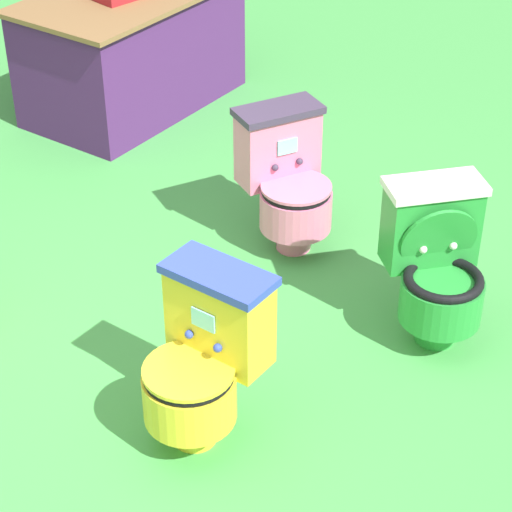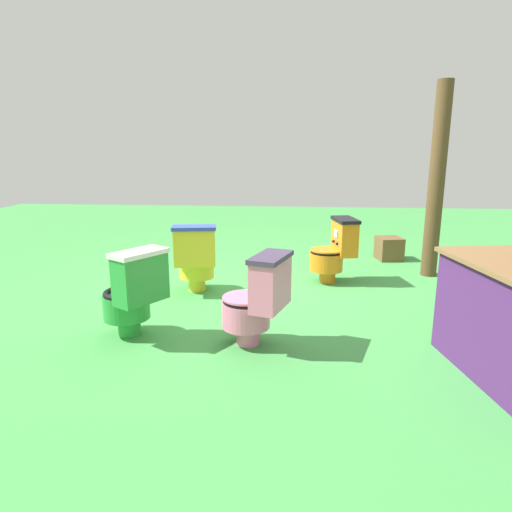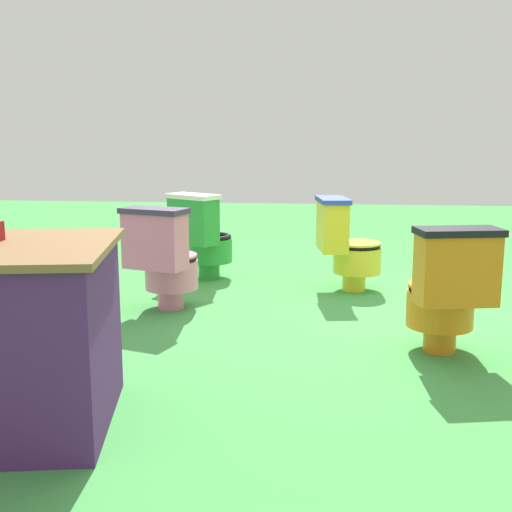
{
  "view_description": "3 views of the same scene",
  "coord_description": "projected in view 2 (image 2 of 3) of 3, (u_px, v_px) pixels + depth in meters",
  "views": [
    {
      "loc": [
        -1.77,
        -2.88,
        2.83
      ],
      "look_at": [
        0.8,
        -0.29,
        0.35
      ],
      "focal_mm": 68.51,
      "sensor_mm": 36.0,
      "label": 1
    },
    {
      "loc": [
        4.62,
        0.34,
        1.49
      ],
      "look_at": [
        0.5,
        -0.01,
        0.49
      ],
      "focal_mm": 31.84,
      "sensor_mm": 36.0,
      "label": 2
    },
    {
      "loc": [
        0.29,
        4.31,
        1.21
      ],
      "look_at": [
        0.81,
        -0.38,
        0.31
      ],
      "focal_mm": 45.44,
      "sensor_mm": 36.0,
      "label": 3
    }
  ],
  "objects": [
    {
      "name": "ground",
      "position": [
        261.0,
        290.0,
        4.85
      ],
      "size": [
        14.0,
        14.0,
        0.0
      ],
      "primitive_type": "plane",
      "color": "#429947"
    },
    {
      "name": "toilet_pink",
      "position": [
        257.0,
        300.0,
        3.42
      ],
      "size": [
        0.53,
        0.59,
        0.73
      ],
      "rotation": [
        0.0,
        0.0,
        2.83
      ],
      "color": "pink",
      "rests_on": "ground"
    },
    {
      "name": "toilet_orange",
      "position": [
        334.0,
        250.0,
        5.06
      ],
      "size": [
        0.49,
        0.56,
        0.73
      ],
      "rotation": [
        0.0,
        0.0,
        3.34
      ],
      "color": "orange",
      "rests_on": "ground"
    },
    {
      "name": "toilet_yellow",
      "position": [
        196.0,
        258.0,
        4.69
      ],
      "size": [
        0.55,
        0.48,
        0.73
      ],
      "rotation": [
        0.0,
        0.0,
        1.73
      ],
      "color": "yellow",
      "rests_on": "ground"
    },
    {
      "name": "toilet_green",
      "position": [
        133.0,
        292.0,
        3.57
      ],
      "size": [
        0.6,
        0.63,
        0.73
      ],
      "rotation": [
        0.0,
        0.0,
        2.58
      ],
      "color": "green",
      "rests_on": "ground"
    },
    {
      "name": "wooden_post",
      "position": [
        437.0,
        182.0,
        5.16
      ],
      "size": [
        0.18,
        0.18,
        2.21
      ],
      "primitive_type": "cylinder",
      "color": "brown",
      "rests_on": "ground"
    },
    {
      "name": "small_crate",
      "position": [
        389.0,
        248.0,
        6.14
      ],
      "size": [
        0.38,
        0.36,
        0.3
      ],
      "primitive_type": "cube",
      "rotation": [
        0.0,
        0.0,
        0.18
      ],
      "color": "brown",
      "rests_on": "ground"
    },
    {
      "name": "lemon_bucket",
      "position": [
        185.0,
        245.0,
        6.5
      ],
      "size": [
        0.22,
        0.22,
        0.28
      ],
      "color": "#B7B7BF",
      "rests_on": "ground"
    }
  ]
}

